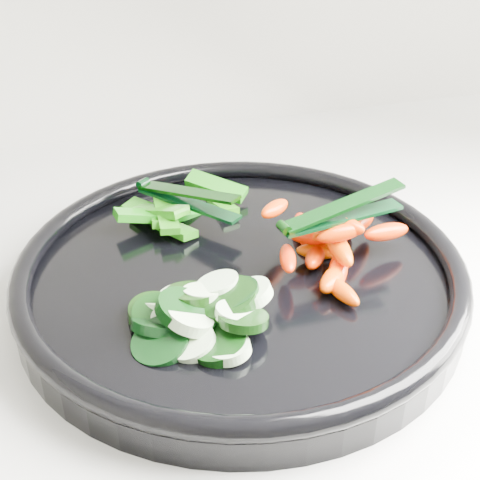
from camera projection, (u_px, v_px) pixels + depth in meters
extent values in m
cylinder|color=black|center=(240.00, 282.00, 0.57)|extent=(0.44, 0.44, 0.02)
torus|color=black|center=(240.00, 264.00, 0.56)|extent=(0.44, 0.44, 0.02)
cylinder|color=black|center=(161.00, 343.00, 0.48)|extent=(0.06, 0.06, 0.03)
cylinder|color=beige|center=(191.00, 342.00, 0.47)|extent=(0.05, 0.05, 0.02)
cylinder|color=black|center=(158.00, 325.00, 0.49)|extent=(0.05, 0.05, 0.03)
cylinder|color=#D5EFBF|center=(159.00, 305.00, 0.51)|extent=(0.03, 0.03, 0.02)
cylinder|color=black|center=(159.00, 318.00, 0.50)|extent=(0.05, 0.05, 0.03)
cylinder|color=beige|center=(185.00, 309.00, 0.51)|extent=(0.04, 0.04, 0.02)
cylinder|color=black|center=(218.00, 344.00, 0.47)|extent=(0.06, 0.06, 0.02)
cylinder|color=beige|center=(230.00, 349.00, 0.47)|extent=(0.03, 0.03, 0.02)
cylinder|color=black|center=(195.00, 299.00, 0.52)|extent=(0.04, 0.04, 0.02)
cylinder|color=beige|center=(191.00, 301.00, 0.51)|extent=(0.04, 0.04, 0.02)
cylinder|color=black|center=(162.00, 318.00, 0.50)|extent=(0.05, 0.05, 0.01)
cylinder|color=beige|center=(180.00, 298.00, 0.52)|extent=(0.05, 0.05, 0.01)
cylinder|color=black|center=(156.00, 314.00, 0.50)|extent=(0.06, 0.06, 0.02)
cylinder|color=#B4D2A8|center=(170.00, 321.00, 0.49)|extent=(0.03, 0.03, 0.01)
cylinder|color=black|center=(179.00, 311.00, 0.51)|extent=(0.04, 0.04, 0.02)
cylinder|color=beige|center=(156.00, 315.00, 0.50)|extent=(0.03, 0.03, 0.02)
cylinder|color=black|center=(234.00, 297.00, 0.50)|extent=(0.06, 0.06, 0.03)
cylinder|color=#D6F6C5|center=(249.00, 295.00, 0.51)|extent=(0.05, 0.05, 0.03)
cylinder|color=black|center=(191.00, 294.00, 0.51)|extent=(0.05, 0.05, 0.02)
cylinder|color=beige|center=(202.00, 294.00, 0.51)|extent=(0.04, 0.04, 0.01)
cylinder|color=black|center=(187.00, 312.00, 0.49)|extent=(0.06, 0.07, 0.03)
cylinder|color=beige|center=(189.00, 321.00, 0.48)|extent=(0.04, 0.04, 0.03)
cylinder|color=black|center=(227.00, 300.00, 0.50)|extent=(0.05, 0.05, 0.02)
cylinder|color=beige|center=(218.00, 285.00, 0.52)|extent=(0.05, 0.05, 0.02)
cylinder|color=black|center=(243.00, 319.00, 0.48)|extent=(0.05, 0.05, 0.02)
cylinder|color=#C9EABB|center=(235.00, 314.00, 0.49)|extent=(0.04, 0.04, 0.01)
ellipsoid|color=red|center=(338.00, 270.00, 0.55)|extent=(0.04, 0.05, 0.03)
ellipsoid|color=#F95100|center=(341.00, 291.00, 0.52)|extent=(0.02, 0.04, 0.02)
ellipsoid|color=#E14500|center=(317.00, 242.00, 0.58)|extent=(0.03, 0.05, 0.03)
ellipsoid|color=#E04300|center=(315.00, 256.00, 0.56)|extent=(0.04, 0.05, 0.02)
ellipsoid|color=#F75500|center=(333.00, 279.00, 0.53)|extent=(0.04, 0.04, 0.02)
ellipsoid|color=#E65A00|center=(319.00, 251.00, 0.57)|extent=(0.04, 0.02, 0.02)
ellipsoid|color=red|center=(339.00, 219.00, 0.61)|extent=(0.02, 0.05, 0.02)
ellipsoid|color=#EE3300|center=(304.00, 230.00, 0.60)|extent=(0.03, 0.05, 0.02)
ellipsoid|color=#ED4000|center=(288.00, 258.00, 0.53)|extent=(0.03, 0.05, 0.02)
ellipsoid|color=red|center=(362.00, 220.00, 0.59)|extent=(0.05, 0.05, 0.03)
ellipsoid|color=#FE4F00|center=(324.00, 231.00, 0.57)|extent=(0.04, 0.04, 0.02)
ellipsoid|color=#E65100|center=(338.00, 246.00, 0.55)|extent=(0.02, 0.06, 0.02)
ellipsoid|color=#E64500|center=(314.00, 236.00, 0.56)|extent=(0.05, 0.02, 0.02)
ellipsoid|color=#F14C00|center=(387.00, 232.00, 0.57)|extent=(0.05, 0.03, 0.02)
ellipsoid|color=#FD3900|center=(338.00, 225.00, 0.55)|extent=(0.04, 0.05, 0.03)
ellipsoid|color=#FF3400|center=(275.00, 209.00, 0.57)|extent=(0.04, 0.04, 0.02)
ellipsoid|color=#EE3600|center=(341.00, 233.00, 0.54)|extent=(0.04, 0.02, 0.02)
cube|color=#0D750B|center=(183.00, 213.00, 0.63)|extent=(0.06, 0.04, 0.03)
cube|color=#126D0A|center=(222.00, 206.00, 0.64)|extent=(0.02, 0.05, 0.02)
cube|color=#0A690C|center=(176.00, 229.00, 0.61)|extent=(0.04, 0.05, 0.01)
cube|color=#256F0A|center=(150.00, 212.00, 0.63)|extent=(0.05, 0.05, 0.01)
cube|color=#1C700A|center=(159.00, 217.00, 0.63)|extent=(0.02, 0.07, 0.03)
cube|color=#176709|center=(158.00, 211.00, 0.61)|extent=(0.05, 0.06, 0.03)
cube|color=#0A690A|center=(143.00, 216.00, 0.61)|extent=(0.05, 0.02, 0.02)
cube|color=#1E6C0A|center=(166.00, 215.00, 0.61)|extent=(0.02, 0.06, 0.01)
cube|color=#09610C|center=(216.00, 186.00, 0.66)|extent=(0.06, 0.05, 0.02)
cylinder|color=black|center=(284.00, 228.00, 0.52)|extent=(0.01, 0.01, 0.01)
cube|color=black|center=(343.00, 218.00, 0.55)|extent=(0.11, 0.03, 0.00)
cube|color=black|center=(344.00, 205.00, 0.54)|extent=(0.11, 0.03, 0.02)
cylinder|color=black|center=(143.00, 183.00, 0.64)|extent=(0.01, 0.01, 0.01)
cube|color=black|center=(188.00, 203.00, 0.62)|extent=(0.08, 0.10, 0.00)
cube|color=black|center=(188.00, 192.00, 0.61)|extent=(0.08, 0.10, 0.02)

